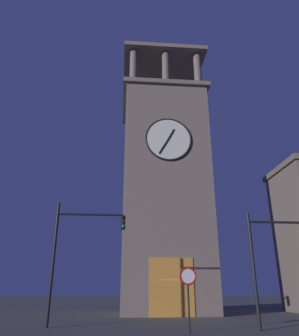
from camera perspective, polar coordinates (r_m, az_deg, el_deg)
name	(u,v)px	position (r m, az deg, el deg)	size (l,w,h in m)	color
ground_plane	(177,316)	(26.00, 4.74, -24.39)	(200.00, 200.00, 0.00)	#56544F
clocktower	(164,191)	(29.65, 2.46, -4.08)	(7.86, 8.02, 25.63)	#75665B
traffic_signal_near	(77,243)	(18.43, -12.59, -12.69)	(3.81, 0.41, 6.34)	black
traffic_signal_mid	(275,250)	(17.86, 21.09, -13.15)	(3.68, 0.41, 5.42)	black
no_horn_sign	(188,281)	(15.31, 6.73, -19.00)	(0.78, 0.14, 2.71)	black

